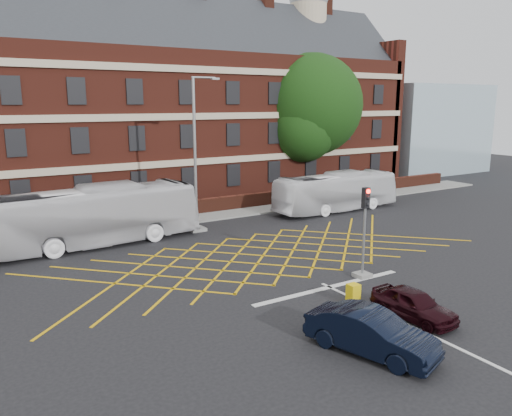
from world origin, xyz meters
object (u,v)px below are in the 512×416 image
deciduous_tree (311,112)px  traffic_light_near (364,241)px  street_lamp (196,179)px  utility_cabinet (353,294)px  car_navy (371,333)px  bus_right (336,192)px  car_maroon (414,304)px  bus_left (91,216)px

deciduous_tree → traffic_light_near: (-12.51, -20.22, -5.42)m
street_lamp → utility_cabinet: 14.49m
traffic_light_near → car_navy: bearing=-131.6°
bus_right → traffic_light_near: size_ratio=2.44×
car_maroon → utility_cabinet: bearing=111.2°
deciduous_tree → utility_cabinet: bearing=-124.0°
car_navy → traffic_light_near: bearing=30.0°
street_lamp → utility_cabinet: street_lamp is taller
deciduous_tree → bus_right: bearing=-115.1°
traffic_light_near → street_lamp: (-2.85, 12.01, 1.59)m
car_maroon → traffic_light_near: size_ratio=0.80×
bus_left → car_navy: size_ratio=2.84×
car_maroon → street_lamp: bearing=91.7°
street_lamp → deciduous_tree: bearing=28.1°
bus_right → utility_cabinet: bearing=140.5°
bus_right → utility_cabinet: size_ratio=12.15×
deciduous_tree → traffic_light_near: size_ratio=2.90×
car_navy → street_lamp: size_ratio=0.45×
car_navy → car_maroon: (3.29, 1.08, -0.13)m
bus_left → bus_right: size_ratio=1.19×
car_maroon → traffic_light_near: traffic_light_near is taller
street_lamp → utility_cabinet: (0.26, -14.19, -2.93)m
bus_left → street_lamp: size_ratio=1.29×
car_navy → utility_cabinet: 4.05m
car_navy → deciduous_tree: size_ratio=0.35×
car_navy → deciduous_tree: deciduous_tree is taller
traffic_light_near → bus_right: bearing=54.1°
car_navy → traffic_light_near: 7.43m
car_navy → car_maroon: size_ratio=1.27×
car_maroon → street_lamp: street_lamp is taller
bus_right → deciduous_tree: (3.88, 8.29, 5.74)m
bus_left → deciduous_tree: 24.04m
car_maroon → deciduous_tree: 29.15m
bus_left → traffic_light_near: traffic_light_near is taller
utility_cabinet → traffic_light_near: bearing=40.1°
car_navy → traffic_light_near: size_ratio=1.02×
bus_right → car_maroon: size_ratio=3.03×
traffic_light_near → utility_cabinet: size_ratio=4.99×
bus_left → car_maroon: 18.29m
street_lamp → utility_cabinet: bearing=-88.9°
traffic_light_near → car_maroon: bearing=-109.9°
car_navy → traffic_light_near: (4.88, 5.50, 1.05)m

